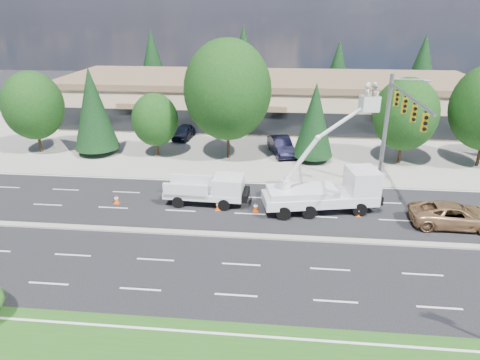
# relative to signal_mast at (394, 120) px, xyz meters

# --- Properties ---
(ground) EXTENTS (140.00, 140.00, 0.00)m
(ground) POSITION_rel_signal_mast_xyz_m (-10.03, -7.04, -6.06)
(ground) COLOR black
(ground) RESTS_ON ground
(concrete_apron) EXTENTS (140.00, 22.00, 0.01)m
(concrete_apron) POSITION_rel_signal_mast_xyz_m (-10.03, 12.96, -6.05)
(concrete_apron) COLOR gray
(concrete_apron) RESTS_ON ground
(road_median) EXTENTS (120.00, 0.55, 0.12)m
(road_median) POSITION_rel_signal_mast_xyz_m (-10.03, -7.04, -6.00)
(road_median) COLOR gray
(road_median) RESTS_ON ground
(strip_mall) EXTENTS (50.40, 15.40, 5.50)m
(strip_mall) POSITION_rel_signal_mast_xyz_m (-10.03, 22.93, -3.23)
(strip_mall) COLOR tan
(strip_mall) RESTS_ON ground
(tree_front_a) EXTENTS (5.75, 5.75, 7.97)m
(tree_front_a) POSITION_rel_signal_mast_xyz_m (-32.03, 7.96, -1.39)
(tree_front_a) COLOR #332114
(tree_front_a) RESTS_ON ground
(tree_front_b) EXTENTS (4.27, 4.27, 8.41)m
(tree_front_b) POSITION_rel_signal_mast_xyz_m (-26.03, 7.96, -1.55)
(tree_front_b) COLOR #332114
(tree_front_b) RESTS_ON ground
(tree_front_c) EXTENTS (4.40, 4.40, 6.11)m
(tree_front_c) POSITION_rel_signal_mast_xyz_m (-20.03, 7.96, -2.49)
(tree_front_c) COLOR #332114
(tree_front_c) RESTS_ON ground
(tree_front_d) EXTENTS (8.01, 8.01, 11.11)m
(tree_front_d) POSITION_rel_signal_mast_xyz_m (-13.03, 7.96, 0.45)
(tree_front_d) COLOR #332114
(tree_front_d) RESTS_ON ground
(tree_front_e) EXTENTS (3.73, 3.73, 7.35)m
(tree_front_e) POSITION_rel_signal_mast_xyz_m (-5.03, 7.96, -2.12)
(tree_front_e) COLOR #332114
(tree_front_e) RESTS_ON ground
(tree_front_f) EXTENTS (5.71, 5.71, 7.93)m
(tree_front_f) POSITION_rel_signal_mast_xyz_m (2.97, 7.96, -1.42)
(tree_front_f) COLOR #332114
(tree_front_f) RESTS_ON ground
(tree_back_a) EXTENTS (5.27, 5.27, 10.40)m
(tree_back_a) POSITION_rel_signal_mast_xyz_m (-28.03, 34.96, -0.48)
(tree_back_a) COLOR #332114
(tree_back_a) RESTS_ON ground
(tree_back_b) EXTENTS (5.65, 5.65, 11.14)m
(tree_back_b) POSITION_rel_signal_mast_xyz_m (-14.03, 34.96, -0.08)
(tree_back_b) COLOR #332114
(tree_back_b) RESTS_ON ground
(tree_back_c) EXTENTS (4.64, 4.64, 9.14)m
(tree_back_c) POSITION_rel_signal_mast_xyz_m (-0.03, 34.96, -1.15)
(tree_back_c) COLOR #332114
(tree_back_c) RESTS_ON ground
(tree_back_d) EXTENTS (5.12, 5.12, 10.10)m
(tree_back_d) POSITION_rel_signal_mast_xyz_m (11.97, 34.96, -0.64)
(tree_back_d) COLOR #332114
(tree_back_d) RESTS_ON ground
(signal_mast) EXTENTS (2.76, 10.16, 9.00)m
(signal_mast) POSITION_rel_signal_mast_xyz_m (0.00, 0.00, 0.00)
(signal_mast) COLOR gray
(signal_mast) RESTS_ON ground
(utility_pickup) EXTENTS (5.87, 2.48, 2.22)m
(utility_pickup) POSITION_rel_signal_mast_xyz_m (-13.10, -2.42, -5.14)
(utility_pickup) COLOR silver
(utility_pickup) RESTS_ON ground
(bucket_truck) EXTENTS (8.62, 3.99, 9.07)m
(bucket_truck) POSITION_rel_signal_mast_xyz_m (-4.32, -2.67, -4.10)
(bucket_truck) COLOR silver
(bucket_truck) RESTS_ON ground
(traffic_cone_a) EXTENTS (0.40, 0.40, 0.70)m
(traffic_cone_a) POSITION_rel_signal_mast_xyz_m (-20.04, -3.07, -5.72)
(traffic_cone_a) COLOR #F35107
(traffic_cone_a) RESTS_ON ground
(traffic_cone_b) EXTENTS (0.40, 0.40, 0.70)m
(traffic_cone_b) POSITION_rel_signal_mast_xyz_m (-12.35, -3.43, -5.72)
(traffic_cone_b) COLOR #F35107
(traffic_cone_b) RESTS_ON ground
(traffic_cone_c) EXTENTS (0.40, 0.40, 0.70)m
(traffic_cone_c) POSITION_rel_signal_mast_xyz_m (-9.65, -3.41, -5.72)
(traffic_cone_c) COLOR #F35107
(traffic_cone_c) RESTS_ON ground
(traffic_cone_d) EXTENTS (0.40, 0.40, 0.70)m
(traffic_cone_d) POSITION_rel_signal_mast_xyz_m (-2.46, -3.41, -5.72)
(traffic_cone_d) COLOR #F35107
(traffic_cone_d) RESTS_ON ground
(minivan) EXTENTS (5.69, 2.73, 1.57)m
(minivan) POSITION_rel_signal_mast_xyz_m (3.57, -4.24, -5.27)
(minivan) COLOR #AD7F53
(minivan) RESTS_ON ground
(parked_car_west) EXTENTS (2.21, 4.49, 1.47)m
(parked_car_west) POSITION_rel_signal_mast_xyz_m (-18.71, 13.96, -5.32)
(parked_car_west) COLOR black
(parked_car_west) RESTS_ON ground
(parked_car_east) EXTENTS (3.02, 5.36, 1.67)m
(parked_car_east) POSITION_rel_signal_mast_xyz_m (-7.98, 9.60, -5.22)
(parked_car_east) COLOR black
(parked_car_east) RESTS_ON ground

